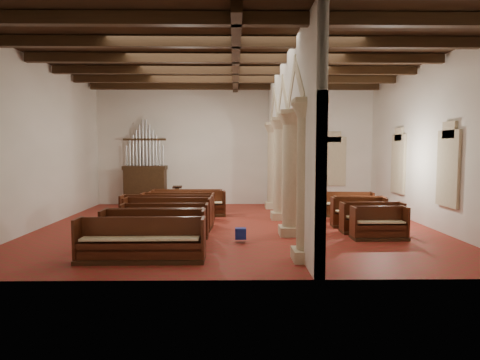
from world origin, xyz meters
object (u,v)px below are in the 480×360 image
aisle_pew_0 (379,228)px  pipe_organ (145,178)px  lectern (177,198)px  nave_pew_0 (141,247)px  processional_banner (317,193)px

aisle_pew_0 → pipe_organ: bearing=138.7°
pipe_organ → lectern: (1.66, -0.65, -0.92)m
nave_pew_0 → pipe_organ: bearing=101.3°
processional_banner → nave_pew_0: bearing=-119.1°
processional_banner → aisle_pew_0: processional_banner is taller
processional_banner → lectern: bearing=179.4°
pipe_organ → lectern: pipe_organ is taller
lectern → nave_pew_0: (0.42, -9.37, -0.08)m
pipe_organ → nave_pew_0: pipe_organ is taller
lectern → processional_banner: processional_banner is taller
lectern → aisle_pew_0: lectern is taller
processional_banner → aisle_pew_0: bearing=-76.2°
pipe_organ → processional_banner: size_ratio=1.82×
pipe_organ → processional_banner: (8.28, -1.53, -0.57)m
lectern → aisle_pew_0: 10.12m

